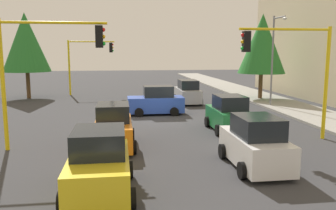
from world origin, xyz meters
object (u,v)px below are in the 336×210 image
(traffic_signal_far_right, at_px, (88,56))
(tree_roadside_mid, at_px, (262,44))
(car_yellow, at_px, (99,165))
(car_white, at_px, (255,144))
(car_orange, at_px, (113,128))
(car_green, at_px, (229,115))
(car_silver, at_px, (188,93))
(traffic_signal_near_right, at_px, (45,58))
(street_lamp_curbside, at_px, (275,51))
(traffic_signal_near_left, at_px, (292,60))
(car_blue, at_px, (156,101))
(tree_opposite_side, at_px, (26,42))

(traffic_signal_far_right, relative_size, tree_roadside_mid, 0.72)
(traffic_signal_far_right, height_order, car_yellow, traffic_signal_far_right)
(car_white, height_order, car_orange, same)
(car_orange, distance_m, car_green, 6.66)
(car_white, relative_size, car_silver, 0.91)
(traffic_signal_near_right, height_order, car_orange, traffic_signal_near_right)
(street_lamp_curbside, bearing_deg, car_yellow, -39.49)
(traffic_signal_near_right, bearing_deg, tree_roadside_mid, 131.73)
(street_lamp_curbside, bearing_deg, car_white, -26.81)
(car_white, height_order, car_green, same)
(traffic_signal_near_right, bearing_deg, traffic_signal_far_right, 179.89)
(tree_roadside_mid, relative_size, car_orange, 1.99)
(traffic_signal_near_left, xyz_separation_m, car_white, (3.73, -3.21, -3.00))
(car_silver, bearing_deg, car_blue, -33.13)
(tree_roadside_mid, height_order, car_blue, tree_roadside_mid)
(traffic_signal_far_right, bearing_deg, car_yellow, 5.61)
(car_green, xyz_separation_m, car_silver, (-10.58, -0.22, 0.00))
(traffic_signal_near_right, xyz_separation_m, car_white, (3.73, 8.16, -3.13))
(traffic_signal_near_left, bearing_deg, tree_opposite_side, -137.20)
(car_orange, height_order, car_green, same)
(street_lamp_curbside, bearing_deg, traffic_signal_near_right, -57.18)
(street_lamp_curbside, relative_size, tree_opposite_side, 0.89)
(traffic_signal_near_right, distance_m, tree_opposite_side, 18.80)
(car_white, bearing_deg, street_lamp_curbside, 153.19)
(car_yellow, height_order, car_silver, same)
(car_blue, distance_m, car_yellow, 13.75)
(street_lamp_curbside, relative_size, tree_roadside_mid, 0.92)
(car_white, bearing_deg, car_blue, -167.91)
(traffic_signal_near_right, bearing_deg, street_lamp_curbside, 122.82)
(tree_roadside_mid, relative_size, car_green, 2.09)
(street_lamp_curbside, bearing_deg, traffic_signal_far_right, -124.96)
(tree_roadside_mid, height_order, car_yellow, tree_roadside_mid)
(street_lamp_curbside, xyz_separation_m, car_orange, (9.80, -12.04, -3.45))
(tree_roadside_mid, distance_m, car_blue, 12.40)
(traffic_signal_near_right, bearing_deg, car_orange, 86.18)
(car_white, bearing_deg, car_silver, 177.71)
(car_green, bearing_deg, traffic_signal_near_right, -75.79)
(traffic_signal_near_left, bearing_deg, street_lamp_curbside, 159.83)
(traffic_signal_far_right, height_order, street_lamp_curbside, street_lamp_curbside)
(car_blue, height_order, car_yellow, same)
(car_orange, bearing_deg, traffic_signal_near_left, 91.29)
(car_orange, distance_m, car_blue, 8.65)
(traffic_signal_near_left, distance_m, car_silver, 13.46)
(street_lamp_curbside, distance_m, tree_opposite_side, 21.89)
(car_white, bearing_deg, car_green, 171.61)
(tree_roadside_mid, bearing_deg, traffic_signal_far_right, -110.96)
(car_green, distance_m, car_yellow, 10.07)
(traffic_signal_near_left, xyz_separation_m, car_green, (-2.29, -2.32, -3.00))
(tree_roadside_mid, distance_m, car_yellow, 23.80)
(tree_opposite_side, relative_size, car_blue, 2.04)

